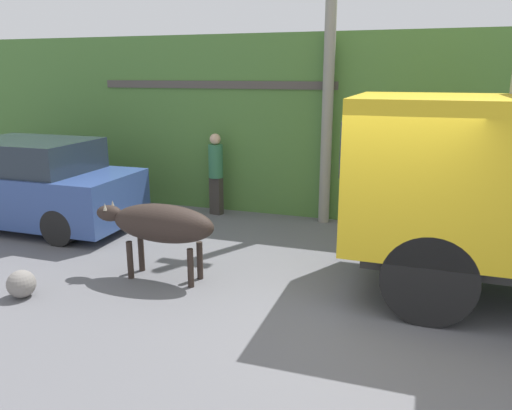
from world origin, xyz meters
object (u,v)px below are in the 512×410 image
(brown_cow, at_px, (161,224))
(pedestrian_on_hill, at_px, (216,170))
(roadside_rock, at_px, (21,284))
(parked_suv, at_px, (29,185))
(utility_pole, at_px, (330,51))

(brown_cow, height_order, pedestrian_on_hill, pedestrian_on_hill)
(pedestrian_on_hill, bearing_deg, brown_cow, 112.29)
(brown_cow, height_order, roadside_rock, brown_cow)
(roadside_rock, bearing_deg, pedestrian_on_hill, 79.16)
(parked_suv, height_order, roadside_rock, parked_suv)
(brown_cow, height_order, utility_pole, utility_pole)
(parked_suv, bearing_deg, pedestrian_on_hill, 31.29)
(utility_pole, bearing_deg, pedestrian_on_hill, -175.70)
(brown_cow, xyz_separation_m, roadside_rock, (-1.50, -1.19, -0.65))
(brown_cow, distance_m, parked_suv, 4.04)
(parked_suv, relative_size, pedestrian_on_hill, 2.47)
(roadside_rock, bearing_deg, brown_cow, 38.49)
(brown_cow, xyz_separation_m, pedestrian_on_hill, (-0.61, 3.47, 0.13))
(utility_pole, bearing_deg, roadside_rock, -123.49)
(parked_suv, distance_m, utility_pole, 6.37)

